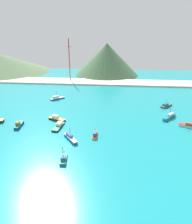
# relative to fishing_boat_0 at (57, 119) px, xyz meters

# --- Properties ---
(ground) EXTENTS (260.00, 280.00, 0.50)m
(ground) POSITION_rel_fishing_boat_0_xyz_m (10.80, 8.90, -1.15)
(ground) COLOR teal
(fishing_boat_0) EXTENTS (9.75, 6.19, 2.62)m
(fishing_boat_0) POSITION_rel_fishing_boat_0_xyz_m (0.00, 0.00, 0.00)
(fishing_boat_0) COLOR #232328
(fishing_boat_0) RESTS_ON ground
(fishing_boat_2) EXTENTS (3.14, 7.14, 6.01)m
(fishing_boat_2) POSITION_rel_fishing_boat_0_xyz_m (12.26, -35.21, -0.12)
(fishing_boat_2) COLOR #1E5BA8
(fishing_boat_2) RESTS_ON ground
(fishing_boat_3) EXTENTS (8.53, 9.81, 5.87)m
(fishing_boat_3) POSITION_rel_fishing_boat_0_xyz_m (59.20, 8.09, 0.05)
(fishing_boat_3) COLOR #198466
(fishing_boat_3) RESTS_ON ground
(fishing_boat_4) EXTENTS (7.69, 5.00, 2.34)m
(fishing_boat_4) POSITION_rel_fishing_boat_0_xyz_m (65.43, -1.67, -0.04)
(fishing_boat_4) COLOR silver
(fishing_boat_4) RESTS_ON ground
(fishing_boat_6) EXTENTS (8.87, 8.26, 5.82)m
(fishing_boat_6) POSITION_rel_fishing_boat_0_xyz_m (-9.04, 33.85, 0.04)
(fishing_boat_6) COLOR #1E5BA8
(fishing_boat_6) RESTS_ON ground
(fishing_boat_7) EXTENTS (7.55, 9.10, 5.64)m
(fishing_boat_7) POSITION_rel_fishing_boat_0_xyz_m (11.49, -19.72, 0.07)
(fishing_boat_7) COLOR #1E5BA8
(fishing_boat_7) RESTS_ON ground
(fishing_boat_9) EXTENTS (8.14, 8.50, 5.03)m
(fishing_boat_9) POSITION_rel_fishing_boat_0_xyz_m (61.31, 26.32, -0.08)
(fishing_boat_9) COLOR red
(fishing_boat_9) RESTS_ON ground
(fishing_boat_10) EXTENTS (2.82, 8.45, 2.96)m
(fishing_boat_10) POSITION_rel_fishing_boat_0_xyz_m (-16.18, -9.46, 0.08)
(fishing_boat_10) COLOR #14478C
(fishing_boat_10) RESTS_ON ground
(fishing_boat_11) EXTENTS (2.08, 7.50, 2.34)m
(fishing_boat_11) POSITION_rel_fishing_boat_0_xyz_m (21.68, -15.48, -0.04)
(fishing_boat_11) COLOR gold
(fishing_boat_11) RESTS_ON ground
(fishing_boat_12) EXTENTS (4.10, 10.32, 6.00)m
(fishing_boat_12) POSITION_rel_fishing_boat_0_xyz_m (3.25, -8.34, -0.15)
(fishing_boat_12) COLOR #232328
(fishing_boat_12) RESTS_ON ground
(beach_strip) EXTENTS (247.00, 21.24, 1.20)m
(beach_strip) POSITION_rel_fishing_boat_0_xyz_m (10.80, 83.21, -0.30)
(beach_strip) COLOR beige
(beach_strip) RESTS_ON ground
(hill_central) EXTENTS (64.41, 64.41, 31.35)m
(hill_central) POSITION_rel_fishing_boat_0_xyz_m (20.21, 117.70, 14.77)
(hill_central) COLOR #476B47
(hill_central) RESTS_ON ground
(radio_tower) EXTENTS (3.68, 2.94, 36.77)m
(radio_tower) POSITION_rel_fishing_boat_0_xyz_m (-11.36, 87.55, 17.85)
(radio_tower) COLOR #B7332D
(radio_tower) RESTS_ON ground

